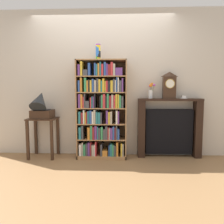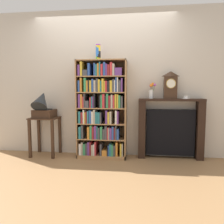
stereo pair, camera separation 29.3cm
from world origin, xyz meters
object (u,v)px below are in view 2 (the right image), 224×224
side_table_left (45,128)px  cup_stack (98,52)px  fireplace_mantel (170,129)px  flower_vase (151,91)px  teacup_with_saucer (186,97)px  mantel_clock (170,85)px  bookshelf (101,111)px  gramophone (43,105)px

side_table_left → cup_stack: bearing=0.1°
fireplace_mantel → flower_vase: bearing=-177.9°
cup_stack → teacup_with_saucer: size_ratio=1.93×
side_table_left → flower_vase: size_ratio=2.53×
cup_stack → mantel_clock: size_ratio=0.57×
flower_vase → fireplace_mantel: bearing=2.1°
bookshelf → gramophone: bookshelf is taller
side_table_left → fireplace_mantel: size_ratio=0.63×
flower_vase → teacup_with_saucer: bearing=-0.5°
fireplace_mantel → side_table_left: bearing=-176.9°
side_table_left → teacup_with_saucer: size_ratio=5.14×
cup_stack → flower_vase: bearing=6.6°
gramophone → cup_stack: bearing=3.8°
bookshelf → teacup_with_saucer: 1.45m
bookshelf → flower_vase: bearing=5.8°
bookshelf → gramophone: bearing=-175.4°
bookshelf → mantel_clock: (1.17, 0.08, 0.46)m
side_table_left → mantel_clock: 2.33m
bookshelf → gramophone: size_ratio=3.15×
cup_stack → side_table_left: (-0.98, -0.00, -1.32)m
flower_vase → side_table_left: bearing=-176.8°
bookshelf → fireplace_mantel: size_ratio=1.53×
side_table_left → mantel_clock: bearing=2.6°
cup_stack → fireplace_mantel: cup_stack is taller
bookshelf → fireplace_mantel: (1.19, 0.10, -0.30)m
fireplace_mantel → bookshelf: bearing=-175.2°
side_table_left → mantel_clock: mantel_clock is taller
bookshelf → side_table_left: (-1.03, -0.02, -0.32)m
gramophone → mantel_clock: (2.20, 0.16, 0.35)m
fireplace_mantel → mantel_clock: bearing=-135.3°
fireplace_mantel → teacup_with_saucer: 0.60m
cup_stack → flower_vase: 1.12m
bookshelf → cup_stack: 1.01m
fireplace_mantel → teacup_with_saucer: (0.24, -0.02, 0.55)m
gramophone → teacup_with_saucer: 2.47m
bookshelf → cup_stack: cup_stack is taller
bookshelf → cup_stack: bearing=-158.8°
side_table_left → gramophone: 0.43m
fireplace_mantel → flower_vase: 0.74m
cup_stack → fireplace_mantel: 1.81m
cup_stack → side_table_left: 1.65m
gramophone → flower_vase: size_ratio=1.95×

